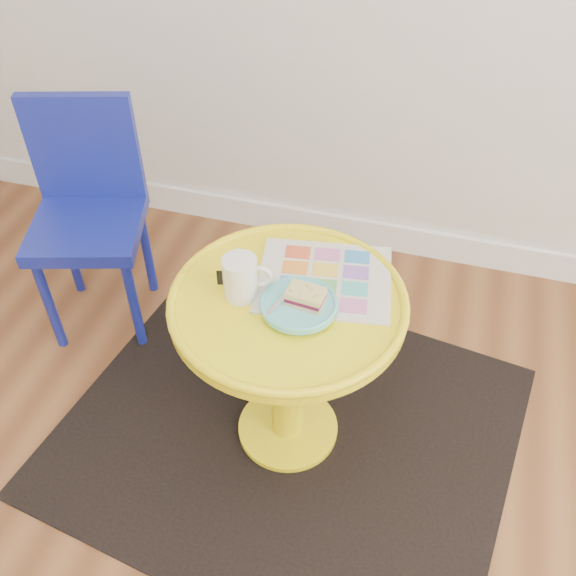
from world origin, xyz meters
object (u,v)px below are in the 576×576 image
(newspaper, at_px, (324,279))
(plate, at_px, (299,305))
(mug, at_px, (241,277))
(chair, at_px, (88,204))
(side_table, at_px, (288,343))

(newspaper, relative_size, plate, 1.81)
(newspaper, bearing_deg, mug, -158.10)
(chair, xyz_separation_m, mug, (0.66, -0.37, 0.17))
(chair, height_order, plate, chair)
(side_table, distance_m, plate, 0.18)
(newspaper, bearing_deg, plate, -113.96)
(newspaper, height_order, plate, plate)
(chair, height_order, newspaper, chair)
(side_table, relative_size, plate, 3.19)
(chair, xyz_separation_m, newspaper, (0.84, -0.26, 0.12))
(side_table, bearing_deg, newspaper, 54.22)
(side_table, relative_size, chair, 0.76)
(side_table, relative_size, mug, 4.90)
(side_table, bearing_deg, plate, -39.08)
(chair, relative_size, mug, 6.45)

